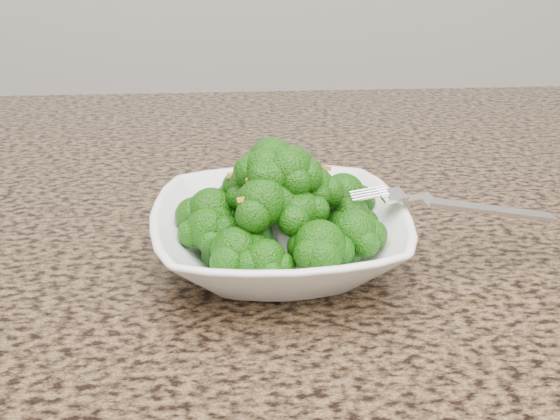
{
  "coord_description": "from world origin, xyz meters",
  "views": [
    {
      "loc": [
        0.04,
        -0.26,
        1.18
      ],
      "look_at": [
        0.07,
        0.25,
        0.95
      ],
      "focal_mm": 45.0,
      "sensor_mm": 36.0,
      "label": 1
    }
  ],
  "objects": [
    {
      "name": "broccoli_pile",
      "position": [
        0.07,
        0.25,
        0.99
      ],
      "size": [
        0.18,
        0.18,
        0.07
      ],
      "primitive_type": null,
      "color": "#195D0A",
      "rests_on": "bowl"
    },
    {
      "name": "granite_counter",
      "position": [
        0.0,
        0.3,
        0.89
      ],
      "size": [
        1.64,
        1.04,
        0.03
      ],
      "primitive_type": "cube",
      "color": "brown",
      "rests_on": "cabinet"
    },
    {
      "name": "garlic_topping",
      "position": [
        0.07,
        0.25,
        1.02
      ],
      "size": [
        0.11,
        0.11,
        0.01
      ],
      "primitive_type": null,
      "color": "gold",
      "rests_on": "broccoli_pile"
    },
    {
      "name": "fork",
      "position": [
        0.19,
        0.25,
        0.96
      ],
      "size": [
        0.2,
        0.05,
        0.01
      ],
      "primitive_type": null,
      "rotation": [
        0.0,
        0.0,
        0.12
      ],
      "color": "silver",
      "rests_on": "bowl"
    },
    {
      "name": "bowl",
      "position": [
        0.07,
        0.25,
        0.93
      ],
      "size": [
        0.21,
        0.21,
        0.05
      ],
      "primitive_type": "imported",
      "rotation": [
        0.0,
        0.0,
        0.03
      ],
      "color": "white",
      "rests_on": "granite_counter"
    }
  ]
}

